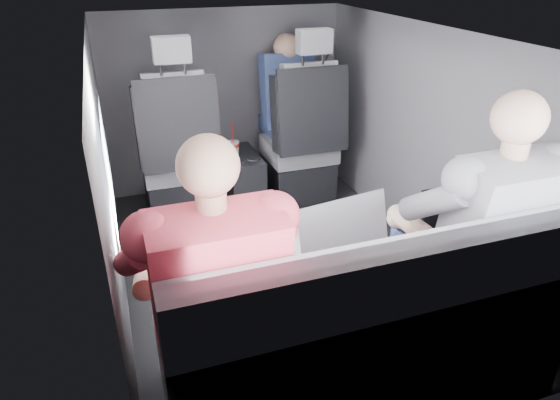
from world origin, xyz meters
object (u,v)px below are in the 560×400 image
object	(u,v)px
laptop_black	(442,219)
passenger_rear_left	(212,294)
passenger_rear_right	(473,238)
front_seat_right	(301,149)
center_console	(242,180)
passenger_front_right	(287,94)
laptop_silver	(332,238)
front_seat_left	(179,164)
laptop_white	(197,267)
soda_cup	(233,149)
rear_bench	(371,345)

from	to	relation	value
laptop_black	passenger_rear_left	size ratio (longest dim) A/B	0.29
passenger_rear_right	front_seat_right	bearing A→B (deg)	91.28
center_console	passenger_front_right	bearing A→B (deg)	27.19
laptop_silver	center_console	bearing A→B (deg)	88.37
front_seat_left	front_seat_right	world-z (taller)	same
center_console	laptop_black	distance (m)	1.77
front_seat_right	passenger_rear_right	distance (m)	1.83
laptop_white	laptop_black	distance (m)	1.10
soda_cup	center_console	bearing A→B (deg)	34.40
center_console	laptop_black	bearing A→B (deg)	-73.39
laptop_white	passenger_front_right	distance (m)	2.14
front_seat_right	rear_bench	world-z (taller)	front_seat_right
center_console	passenger_rear_left	xyz separation A→B (m)	(-0.60, -1.85, 0.44)
center_console	laptop_silver	bearing A→B (deg)	-91.63
rear_bench	passenger_front_right	bearing A→B (deg)	78.88
soda_cup	laptop_silver	size ratio (longest dim) A/B	0.60
laptop_white	laptop_silver	bearing A→B (deg)	1.00
soda_cup	laptop_black	distance (m)	1.70
laptop_black	passenger_front_right	bearing A→B (deg)	92.03
center_console	passenger_front_right	world-z (taller)	passenger_front_right
rear_bench	passenger_rear_left	bearing A→B (deg)	170.99
laptop_black	passenger_rear_right	xyz separation A→B (m)	(0.00, -0.20, 0.02)
laptop_silver	passenger_rear_left	distance (m)	0.59
laptop_black	passenger_front_right	size ratio (longest dim) A/B	0.49
passenger_rear_left	passenger_rear_right	bearing A→B (deg)	-0.03
front_seat_left	laptop_white	xyz separation A→B (m)	(-0.16, -1.61, 0.23)
front_seat_right	front_seat_left	bearing A→B (deg)	180.00
front_seat_right	passenger_rear_left	xyz separation A→B (m)	(-1.05, -1.81, 0.24)
rear_bench	passenger_rear_right	size ratio (longest dim) A/B	1.24
rear_bench	front_seat_right	bearing A→B (deg)	76.69
rear_bench	laptop_white	bearing A→B (deg)	154.67
center_console	laptop_black	world-z (taller)	laptop_black
front_seat_left	soda_cup	bearing A→B (deg)	-0.58
center_console	laptop_black	size ratio (longest dim) A/B	1.31
center_console	laptop_silver	world-z (taller)	laptop_silver
rear_bench	laptop_white	world-z (taller)	rear_bench
center_console	soda_cup	world-z (taller)	soda_cup
laptop_black	passenger_rear_right	distance (m)	0.20
laptop_white	passenger_rear_left	bearing A→B (deg)	-85.13
front_seat_right	passenger_front_right	bearing A→B (deg)	95.66
passenger_rear_right	laptop_white	bearing A→B (deg)	169.91
soda_cup	passenger_front_right	xyz separation A→B (m)	(0.49, 0.26, 0.28)
front_seat_left	passenger_front_right	bearing A→B (deg)	16.44
front_seat_left	soda_cup	world-z (taller)	front_seat_left
center_console	passenger_rear_left	bearing A→B (deg)	-107.93
passenger_rear_right	soda_cup	bearing A→B (deg)	107.09
front_seat_right	passenger_rear_right	xyz separation A→B (m)	(0.04, -1.81, 0.25)
laptop_white	laptop_black	xyz separation A→B (m)	(1.10, 0.01, 0.01)
front_seat_left	rear_bench	distance (m)	1.96
center_console	soda_cup	bearing A→B (deg)	-145.60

